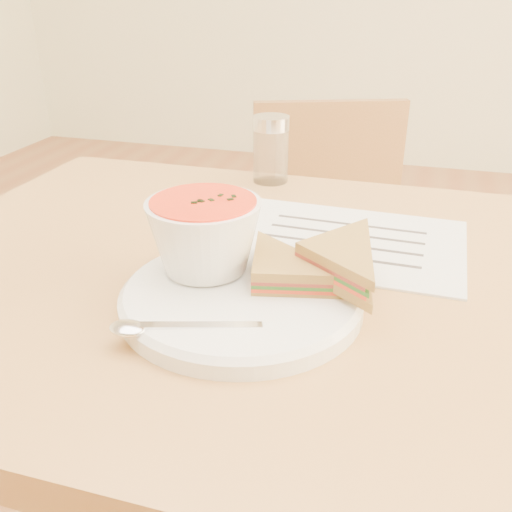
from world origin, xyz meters
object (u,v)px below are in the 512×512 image
(chair_far, at_px, (335,289))
(soup_bowl, at_px, (205,239))
(plate, at_px, (241,299))
(condiment_shaker, at_px, (271,149))
(dining_table, at_px, (285,497))

(chair_far, bearing_deg, soup_bowl, 64.10)
(plate, relative_size, soup_bowl, 2.07)
(condiment_shaker, bearing_deg, soup_bowl, -85.92)
(chair_far, relative_size, soup_bowl, 6.58)
(dining_table, relative_size, plate, 3.95)
(plate, bearing_deg, condiment_shaker, 100.75)
(dining_table, height_order, soup_bowl, soup_bowl)
(dining_table, bearing_deg, soup_bowl, -142.38)
(dining_table, distance_m, soup_bowl, 0.45)
(plate, height_order, condiment_shaker, condiment_shaker)
(chair_far, bearing_deg, condiment_shaker, 52.03)
(dining_table, distance_m, chair_far, 0.59)
(soup_bowl, bearing_deg, condiment_shaker, 94.08)
(soup_bowl, bearing_deg, chair_far, 84.74)
(dining_table, distance_m, condiment_shaker, 0.54)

